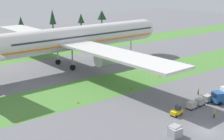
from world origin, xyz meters
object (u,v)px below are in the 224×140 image
object	(u,v)px
airliner	(71,38)
ground_crew_loader	(214,113)
uld_container_1	(175,133)
cargo_dolly_second	(200,101)
cargo_dolly_fourth	(215,95)
taxiway_marker_0	(78,102)
cargo_dolly_lead	(192,105)
uld_container_0	(175,130)
baggage_tug	(177,111)
cargo_dolly_third	(207,98)
ground_crew_marshaller	(198,91)
taxiway_marker_3	(18,119)
taxiway_marker_1	(131,88)
taxiway_marker_2	(160,76)

from	to	relation	value
airliner	ground_crew_loader	distance (m)	51.58
airliner	uld_container_1	size ratio (longest dim) A/B	43.73
cargo_dolly_second	cargo_dolly_fourth	bearing A→B (deg)	-90.00
ground_crew_loader	taxiway_marker_0	distance (m)	28.35
cargo_dolly_lead	uld_container_0	bearing A→B (deg)	112.17
cargo_dolly_second	uld_container_0	bearing A→B (deg)	108.19
baggage_tug	cargo_dolly_third	distance (m)	10.83
baggage_tug	cargo_dolly_fourth	world-z (taller)	baggage_tug
cargo_dolly_second	ground_crew_marshaller	xyz separation A→B (m)	(5.29, 4.40, 0.03)
ground_crew_marshaller	baggage_tug	bearing A→B (deg)	1.33
baggage_tug	cargo_dolly_lead	world-z (taller)	baggage_tug
taxiway_marker_3	cargo_dolly_third	bearing A→B (deg)	-24.07
uld_container_0	cargo_dolly_lead	bearing A→B (deg)	25.41
uld_container_1	taxiway_marker_3	size ratio (longest dim) A/B	3.42
baggage_tug	ground_crew_loader	distance (m)	7.13
cargo_dolly_fourth	cargo_dolly_second	bearing A→B (deg)	90.00
taxiway_marker_1	taxiway_marker_2	size ratio (longest dim) A/B	1.11
ground_crew_marshaller	taxiway_marker_1	distance (m)	15.94
taxiway_marker_2	airliner	bearing A→B (deg)	117.26
airliner	uld_container_0	xyz separation A→B (m)	(-9.84, -51.00, -7.95)
cargo_dolly_third	taxiway_marker_1	xyz separation A→B (m)	(-7.70, 16.55, -0.62)
ground_crew_marshaller	taxiway_marker_2	size ratio (longest dim) A/B	3.26
airliner	baggage_tug	xyz separation A→B (m)	(-3.10, -45.70, -8.00)
cargo_dolly_second	ground_crew_marshaller	distance (m)	6.88
baggage_tug	ground_crew_marshaller	world-z (taller)	baggage_tug
uld_container_0	taxiway_marker_3	xyz separation A→B (m)	(-19.04, 22.25, -0.57)
cargo_dolly_fourth	taxiway_marker_0	world-z (taller)	cargo_dolly_fourth
cargo_dolly_third	ground_crew_loader	distance (m)	8.37
cargo_dolly_third	uld_container_1	distance (m)	19.07
cargo_dolly_third	taxiway_marker_3	xyz separation A→B (m)	(-36.59, 16.34, -0.63)
cargo_dolly_lead	taxiway_marker_3	size ratio (longest dim) A/B	3.91
cargo_dolly_lead	ground_crew_marshaller	size ratio (longest dim) A/B	1.31
cargo_dolly_third	taxiway_marker_2	bearing A→B (deg)	-18.89
uld_container_0	taxiway_marker_0	bearing A→B (deg)	103.21
uld_container_0	taxiway_marker_2	size ratio (longest dim) A/B	3.75
uld_container_1	taxiway_marker_2	world-z (taller)	uld_container_1
uld_container_0	taxiway_marker_3	world-z (taller)	uld_container_0
baggage_tug	taxiway_marker_0	bearing A→B (deg)	31.43
uld_container_0	taxiway_marker_1	world-z (taller)	uld_container_0
cargo_dolly_lead	taxiway_marker_1	xyz separation A→B (m)	(-1.91, 16.88, -0.62)
airliner	cargo_dolly_second	size ratio (longest dim) A/B	38.34
taxiway_marker_1	ground_crew_loader	bearing A→B (deg)	-85.61
taxiway_marker_2	cargo_dolly_lead	bearing A→B (deg)	-119.58
ground_crew_loader	taxiway_marker_2	size ratio (longest dim) A/B	3.26
taxiway_marker_0	taxiway_marker_2	size ratio (longest dim) A/B	0.93
taxiway_marker_0	uld_container_1	bearing A→B (deg)	-78.02
cargo_dolly_third	cargo_dolly_fourth	bearing A→B (deg)	-90.00
ground_crew_loader	taxiway_marker_1	size ratio (longest dim) A/B	2.92
cargo_dolly_lead	taxiway_marker_1	world-z (taller)	cargo_dolly_lead
uld_container_1	taxiway_marker_0	distance (m)	23.85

